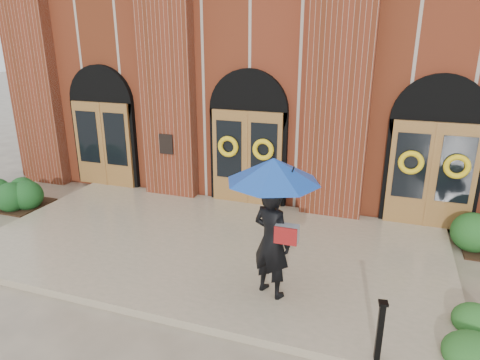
% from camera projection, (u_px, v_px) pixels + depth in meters
% --- Properties ---
extents(ground, '(90.00, 90.00, 0.00)m').
position_uv_depth(ground, '(207.00, 252.00, 9.31)').
color(ground, gray).
rests_on(ground, ground).
extents(landing, '(10.00, 5.30, 0.15)m').
position_uv_depth(landing, '(210.00, 246.00, 9.42)').
color(landing, tan).
rests_on(landing, ground).
extents(church_building, '(16.20, 12.53, 7.00)m').
position_uv_depth(church_building, '(298.00, 63.00, 16.03)').
color(church_building, maroon).
rests_on(church_building, ground).
extents(man_with_umbrella, '(2.06, 2.06, 2.48)m').
position_uv_depth(man_with_umbrella, '(273.00, 202.00, 7.01)').
color(man_with_umbrella, black).
rests_on(man_with_umbrella, landing).
extents(metal_post, '(0.14, 0.14, 0.93)m').
position_uv_depth(metal_post, '(380.00, 330.00, 5.86)').
color(metal_post, black).
rests_on(metal_post, landing).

